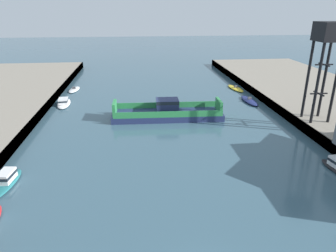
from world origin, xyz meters
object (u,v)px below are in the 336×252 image
at_px(moored_boat_near_right, 6,180).
at_px(crane_tower, 328,42).
at_px(moored_boat_mid_left, 236,88).
at_px(moored_boat_upstream_a, 74,90).
at_px(moored_boat_upstream_b, 249,101).
at_px(chain_ferry, 167,112).
at_px(moored_boat_mid_right, 64,102).

xyz_separation_m(moored_boat_near_right, crane_tower, (44.63, 12.88, 13.56)).
xyz_separation_m(moored_boat_mid_left, moored_boat_upstream_a, (-39.59, 2.86, 0.02)).
bearing_deg(moored_boat_upstream_b, moored_boat_upstream_a, 160.57).
height_order(moored_boat_near_right, moored_boat_upstream_b, moored_boat_near_right).
height_order(chain_ferry, moored_boat_mid_right, chain_ferry).
bearing_deg(moored_boat_mid_right, chain_ferry, -26.94).
xyz_separation_m(moored_boat_mid_left, crane_tower, (4.75, -27.12, 13.94)).
distance_m(moored_boat_near_right, crane_tower, 48.39).
bearing_deg(chain_ferry, crane_tower, -18.20).
bearing_deg(moored_boat_near_right, moored_boat_mid_right, 89.70).
relative_size(chain_ferry, moored_boat_upstream_a, 3.19).
distance_m(chain_ferry, moored_boat_mid_left, 27.12).
height_order(moored_boat_mid_left, moored_boat_upstream_a, moored_boat_upstream_a).
bearing_deg(crane_tower, moored_boat_near_right, -163.90).
height_order(moored_boat_upstream_a, crane_tower, crane_tower).
relative_size(moored_boat_mid_right, moored_boat_upstream_a, 1.30).
relative_size(moored_boat_near_right, crane_tower, 0.46).
xyz_separation_m(moored_boat_mid_right, moored_boat_upstream_a, (0.13, 11.64, -0.30)).
distance_m(moored_boat_mid_left, moored_boat_mid_right, 40.68).
bearing_deg(moored_boat_near_right, moored_boat_upstream_b, 36.35).
xyz_separation_m(moored_boat_upstream_a, moored_boat_upstream_b, (39.17, -13.82, 0.07)).
height_order(moored_boat_near_right, crane_tower, crane_tower).
xyz_separation_m(chain_ferry, crane_tower, (23.78, -7.82, 13.06)).
relative_size(moored_boat_mid_left, moored_boat_upstream_a, 1.21).
height_order(moored_boat_mid_left, moored_boat_upstream_b, moored_boat_upstream_b).
distance_m(moored_boat_mid_left, crane_tower, 30.86).
bearing_deg(moored_boat_upstream_a, crane_tower, -34.06).
bearing_deg(moored_boat_mid_right, moored_boat_upstream_b, -3.17).
bearing_deg(moored_boat_mid_left, moored_boat_mid_right, -167.53).
xyz_separation_m(chain_ferry, moored_boat_upstream_a, (-20.56, 22.15, -0.87)).
height_order(moored_boat_mid_right, moored_boat_upstream_b, moored_boat_mid_right).
relative_size(chain_ferry, crane_tower, 1.31).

